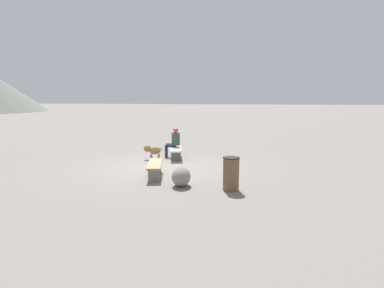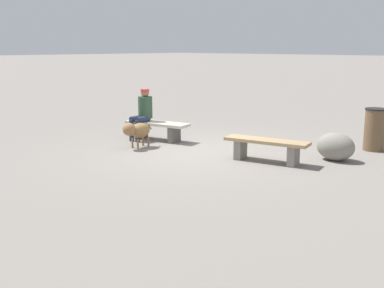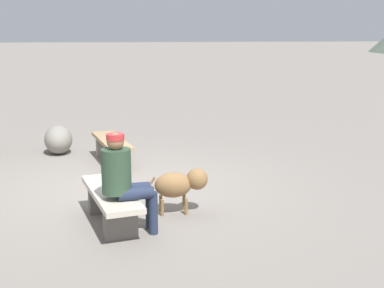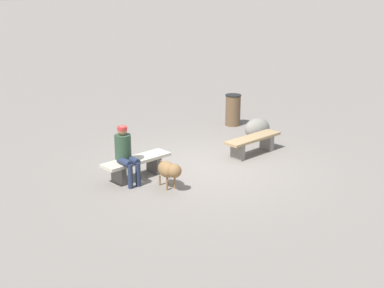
{
  "view_description": "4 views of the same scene",
  "coord_description": "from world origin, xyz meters",
  "px_view_note": "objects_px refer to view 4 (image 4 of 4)",
  "views": [
    {
      "loc": [
        -11.47,
        -3.18,
        2.56
      ],
      "look_at": [
        0.59,
        -1.09,
        0.79
      ],
      "focal_mm": 30.42,
      "sensor_mm": 36.0,
      "label": 1
    },
    {
      "loc": [
        -6.63,
        7.28,
        2.26
      ],
      "look_at": [
        -0.53,
        0.82,
        0.38
      ],
      "focal_mm": 43.4,
      "sensor_mm": 36.0,
      "label": 2
    },
    {
      "loc": [
        7.95,
        -0.1,
        2.4
      ],
      "look_at": [
        -0.43,
        1.09,
        0.56
      ],
      "focal_mm": 48.97,
      "sensor_mm": 36.0,
      "label": 3
    },
    {
      "loc": [
        6.07,
        9.76,
        4.2
      ],
      "look_at": [
        0.37,
        0.03,
        0.65
      ],
      "focal_mm": 49.26,
      "sensor_mm": 36.0,
      "label": 4
    }
  ],
  "objects_px": {
    "seated_person": "(125,151)",
    "bench_left": "(253,142)",
    "dog": "(169,170)",
    "boulder": "(257,128)",
    "trash_bin": "(233,110)",
    "bench_right": "(137,164)"
  },
  "relations": [
    {
      "from": "bench_right",
      "to": "boulder",
      "type": "xyz_separation_m",
      "value": [
        -4.11,
        -1.08,
        -0.03
      ]
    },
    {
      "from": "bench_right",
      "to": "boulder",
      "type": "distance_m",
      "value": 4.25
    },
    {
      "from": "seated_person",
      "to": "trash_bin",
      "type": "bearing_deg",
      "value": -157.88
    },
    {
      "from": "dog",
      "to": "boulder",
      "type": "bearing_deg",
      "value": 116.33
    },
    {
      "from": "bench_left",
      "to": "dog",
      "type": "relative_size",
      "value": 2.12
    },
    {
      "from": "seated_person",
      "to": "bench_left",
      "type": "bearing_deg",
      "value": 174.92
    },
    {
      "from": "trash_bin",
      "to": "boulder",
      "type": "height_order",
      "value": "trash_bin"
    },
    {
      "from": "bench_right",
      "to": "boulder",
      "type": "relative_size",
      "value": 2.2
    },
    {
      "from": "bench_right",
      "to": "dog",
      "type": "xyz_separation_m",
      "value": [
        -0.32,
        0.91,
        0.09
      ]
    },
    {
      "from": "boulder",
      "to": "bench_right",
      "type": "bearing_deg",
      "value": 14.66
    },
    {
      "from": "dog",
      "to": "trash_bin",
      "type": "xyz_separation_m",
      "value": [
        -3.97,
        -3.43,
        0.06
      ]
    },
    {
      "from": "dog",
      "to": "boulder",
      "type": "height_order",
      "value": "dog"
    },
    {
      "from": "trash_bin",
      "to": "boulder",
      "type": "xyz_separation_m",
      "value": [
        0.19,
        1.45,
        -0.19
      ]
    },
    {
      "from": "boulder",
      "to": "trash_bin",
      "type": "bearing_deg",
      "value": -97.36
    },
    {
      "from": "dog",
      "to": "boulder",
      "type": "xyz_separation_m",
      "value": [
        -3.79,
        -1.99,
        -0.12
      ]
    },
    {
      "from": "bench_left",
      "to": "seated_person",
      "type": "bearing_deg",
      "value": -10.05
    },
    {
      "from": "seated_person",
      "to": "trash_bin",
      "type": "relative_size",
      "value": 1.33
    },
    {
      "from": "seated_person",
      "to": "trash_bin",
      "type": "distance_m",
      "value": 5.35
    },
    {
      "from": "dog",
      "to": "bench_right",
      "type": "bearing_deg",
      "value": -161.81
    },
    {
      "from": "bench_left",
      "to": "dog",
      "type": "height_order",
      "value": "dog"
    },
    {
      "from": "dog",
      "to": "trash_bin",
      "type": "bearing_deg",
      "value": 129.47
    },
    {
      "from": "boulder",
      "to": "seated_person",
      "type": "bearing_deg",
      "value": 15.57
    }
  ]
}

